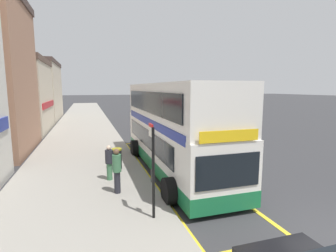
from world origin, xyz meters
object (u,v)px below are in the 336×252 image
bus_stop_sign (153,165)px  parked_car_silver_across (162,115)px  pedestrian_further_back (117,169)px  pedestrian_waiting_near_sign (109,161)px  double_decker_bus (172,130)px  litter_bin (117,159)px

bus_stop_sign → parked_car_silver_across: size_ratio=0.70×
pedestrian_further_back → pedestrian_waiting_near_sign: bearing=96.0°
parked_car_silver_across → pedestrian_waiting_near_sign: size_ratio=2.71×
double_decker_bus → pedestrian_waiting_near_sign: double_decker_bus is taller
parked_car_silver_across → pedestrian_further_back: size_ratio=2.39×
pedestrian_further_back → litter_bin: 3.12m
double_decker_bus → parked_car_silver_across: bearing=75.5°
bus_stop_sign → pedestrian_further_back: size_ratio=1.68×
double_decker_bus → parked_car_silver_across: (5.04, 19.42, -1.27)m
bus_stop_sign → parked_car_silver_across: bus_stop_sign is taller
double_decker_bus → pedestrian_further_back: (-3.14, -2.70, -0.97)m
parked_car_silver_across → pedestrian_further_back: (-8.17, -22.12, 0.30)m
pedestrian_further_back → bus_stop_sign: bearing=-68.9°
pedestrian_further_back → litter_bin: (0.33, 3.07, -0.43)m
bus_stop_sign → pedestrian_waiting_near_sign: 4.05m
bus_stop_sign → parked_car_silver_across: bearing=73.3°
double_decker_bus → pedestrian_waiting_near_sign: 3.65m
bus_stop_sign → parked_car_silver_across: 25.46m
parked_car_silver_across → pedestrian_further_back: 23.59m
double_decker_bus → bus_stop_sign: double_decker_bus is taller
double_decker_bus → pedestrian_further_back: bearing=-139.3°
pedestrian_further_back → litter_bin: size_ratio=1.67×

